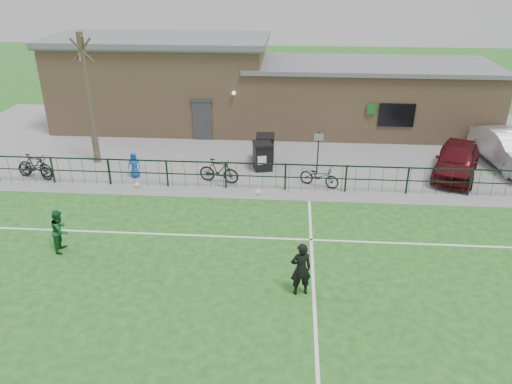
# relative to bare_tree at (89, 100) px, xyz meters

# --- Properties ---
(ground) EXTENTS (90.00, 90.00, 0.00)m
(ground) POSITION_rel_bare_tree_xyz_m (8.00, -10.50, -3.00)
(ground) COLOR #1B5619
(ground) RESTS_ON ground
(paving_strip) EXTENTS (34.00, 13.00, 0.02)m
(paving_strip) POSITION_rel_bare_tree_xyz_m (8.00, 3.00, -2.99)
(paving_strip) COLOR slate
(paving_strip) RESTS_ON ground
(pitch_line_touch) EXTENTS (28.00, 0.10, 0.01)m
(pitch_line_touch) POSITION_rel_bare_tree_xyz_m (8.00, -2.70, -3.00)
(pitch_line_touch) COLOR white
(pitch_line_touch) RESTS_ON ground
(pitch_line_mid) EXTENTS (28.00, 0.10, 0.01)m
(pitch_line_mid) POSITION_rel_bare_tree_xyz_m (8.00, -6.50, -3.00)
(pitch_line_mid) COLOR white
(pitch_line_mid) RESTS_ON ground
(pitch_line_perp) EXTENTS (0.10, 16.00, 0.01)m
(pitch_line_perp) POSITION_rel_bare_tree_xyz_m (10.00, -10.50, -3.00)
(pitch_line_perp) COLOR white
(pitch_line_perp) RESTS_ON ground
(perimeter_fence) EXTENTS (28.00, 0.10, 1.20)m
(perimeter_fence) POSITION_rel_bare_tree_xyz_m (8.00, -2.50, -2.40)
(perimeter_fence) COLOR black
(perimeter_fence) RESTS_ON ground
(bare_tree) EXTENTS (0.30, 0.30, 6.00)m
(bare_tree) POSITION_rel_bare_tree_xyz_m (0.00, 0.00, 0.00)
(bare_tree) COLOR #46382B
(bare_tree) RESTS_ON ground
(wheelie_bin_left) EXTENTS (0.85, 0.95, 1.23)m
(wheelie_bin_left) POSITION_rel_bare_tree_xyz_m (7.99, 0.61, -2.36)
(wheelie_bin_left) COLOR black
(wheelie_bin_left) RESTS_ON paving_strip
(wheelie_bin_right) EXTENTS (0.98, 1.06, 1.19)m
(wheelie_bin_right) POSITION_rel_bare_tree_xyz_m (7.91, -0.29, -2.38)
(wheelie_bin_right) COLOR black
(wheelie_bin_right) RESTS_ON paving_strip
(sign_post) EXTENTS (0.08, 0.08, 2.00)m
(sign_post) POSITION_rel_bare_tree_xyz_m (10.39, -0.72, -1.98)
(sign_post) COLOR black
(sign_post) RESTS_ON paving_strip
(car_maroon) EXTENTS (3.19, 4.63, 1.46)m
(car_maroon) POSITION_rel_bare_tree_xyz_m (16.55, -0.40, -2.25)
(car_maroon) COLOR #490D14
(car_maroon) RESTS_ON paving_strip
(car_silver) EXTENTS (2.41, 5.19, 1.65)m
(car_silver) POSITION_rel_bare_tree_xyz_m (19.30, 0.91, -2.16)
(car_silver) COLOR #B6BABF
(car_silver) RESTS_ON paving_strip
(bicycle_b) EXTENTS (1.78, 0.84, 1.03)m
(bicycle_b) POSITION_rel_bare_tree_xyz_m (-2.08, -1.90, -2.46)
(bicycle_b) COLOR black
(bicycle_b) RESTS_ON paving_strip
(bicycle_c) EXTENTS (1.94, 1.09, 0.96)m
(bicycle_c) POSITION_rel_bare_tree_xyz_m (-2.00, -2.10, -2.50)
(bicycle_c) COLOR black
(bicycle_c) RESTS_ON paving_strip
(bicycle_d) EXTENTS (1.84, 0.84, 1.07)m
(bicycle_d) POSITION_rel_bare_tree_xyz_m (6.13, -1.94, -2.45)
(bicycle_d) COLOR black
(bicycle_d) RESTS_ON paving_strip
(bicycle_e) EXTENTS (1.83, 1.19, 0.91)m
(bicycle_e) POSITION_rel_bare_tree_xyz_m (10.43, -2.01, -2.53)
(bicycle_e) COLOR black
(bicycle_e) RESTS_ON paving_strip
(spectator_child) EXTENTS (0.61, 0.44, 1.15)m
(spectator_child) POSITION_rel_bare_tree_xyz_m (2.33, -1.66, -2.40)
(spectator_child) COLOR blue
(spectator_child) RESTS_ON paving_strip
(goalkeeper_kick) EXTENTS (1.87, 2.97, 2.09)m
(goalkeeper_kick) POSITION_rel_bare_tree_xyz_m (9.55, -9.49, -2.13)
(goalkeeper_kick) COLOR black
(goalkeeper_kick) RESTS_ON ground
(outfield_player) EXTENTS (0.62, 0.76, 1.47)m
(outfield_player) POSITION_rel_bare_tree_xyz_m (1.67, -7.74, -2.27)
(outfield_player) COLOR #175125
(outfield_player) RESTS_ON ground
(ball_ground) EXTENTS (0.25, 0.25, 0.25)m
(ball_ground) POSITION_rel_bare_tree_xyz_m (2.72, -2.73, -2.88)
(ball_ground) COLOR white
(ball_ground) RESTS_ON ground
(clubhouse) EXTENTS (24.25, 5.40, 4.96)m
(clubhouse) POSITION_rel_bare_tree_xyz_m (7.12, 6.00, -0.78)
(clubhouse) COLOR tan
(clubhouse) RESTS_ON ground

